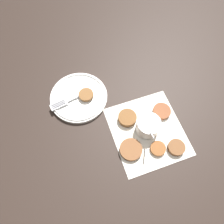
% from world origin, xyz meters
% --- Properties ---
extents(ground_plane, '(4.00, 4.00, 0.00)m').
position_xyz_m(ground_plane, '(0.00, 0.00, 0.00)').
color(ground_plane, black).
extents(napkin, '(0.30, 0.28, 0.00)m').
position_xyz_m(napkin, '(0.03, 0.01, 0.00)').
color(napkin, silver).
rests_on(napkin, ground_plane).
extents(sauce_bowl, '(0.12, 0.09, 0.11)m').
position_xyz_m(sauce_bowl, '(0.04, 0.01, 0.03)').
color(sauce_bowl, white).
rests_on(sauce_bowl, napkin).
extents(fritter_0, '(0.08, 0.08, 0.02)m').
position_xyz_m(fritter_0, '(-0.03, 0.10, 0.01)').
color(fritter_0, brown).
rests_on(fritter_0, napkin).
extents(fritter_1, '(0.07, 0.07, 0.01)m').
position_xyz_m(fritter_1, '(0.09, -0.07, 0.01)').
color(fritter_1, brown).
rests_on(fritter_1, napkin).
extents(fritter_2, '(0.07, 0.07, 0.02)m').
position_xyz_m(fritter_2, '(0.10, 0.07, 0.01)').
color(fritter_2, brown).
rests_on(fritter_2, napkin).
extents(fritter_3, '(0.06, 0.06, 0.01)m').
position_xyz_m(fritter_3, '(-0.05, 0.00, 0.01)').
color(fritter_3, brown).
rests_on(fritter_3, napkin).
extents(fritter_4, '(0.06, 0.06, 0.02)m').
position_xyz_m(fritter_4, '(-0.06, -0.06, 0.01)').
color(fritter_4, brown).
rests_on(fritter_4, napkin).
extents(serving_plate, '(0.23, 0.23, 0.02)m').
position_xyz_m(serving_plate, '(0.24, 0.23, 0.01)').
color(serving_plate, white).
rests_on(serving_plate, ground_plane).
extents(fritter_on_plate, '(0.06, 0.06, 0.01)m').
position_xyz_m(fritter_on_plate, '(0.23, 0.20, 0.03)').
color(fritter_on_plate, brown).
rests_on(fritter_on_plate, serving_plate).
extents(fork, '(0.06, 0.18, 0.00)m').
position_xyz_m(fork, '(0.23, 0.28, 0.02)').
color(fork, silver).
rests_on(fork, serving_plate).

